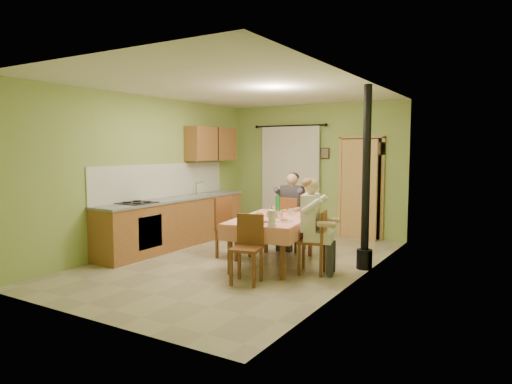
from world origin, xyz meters
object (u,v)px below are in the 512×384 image
Objects in this scene: chair_left at (233,240)px; man_right at (313,215)px; chair_near at (247,262)px; stove_flue at (366,203)px; chair_far at (291,234)px; chair_right at (313,254)px; dining_table at (273,241)px; man_far at (292,202)px.

chair_left is 1.70m from man_right.
stove_flue reaches higher than chair_near.
chair_far is 1.68m from man_right.
chair_left is 0.74× the size of man_right.
man_right reaches higher than chair_far.
chair_left is (-1.59, 0.23, 0.00)m from chair_right.
chair_near is at bearing -126.07° from stove_flue.
man_right is (0.75, -0.17, 0.50)m from dining_table.
man_far is (-0.22, 1.09, 0.50)m from dining_table.
man_far is (0.61, 1.02, 0.59)m from chair_left.
chair_far is at bearing -90.00° from man_far.
stove_flue is (1.15, 1.58, 0.74)m from chair_near.
man_right is 0.50× the size of stove_flue.
stove_flue is at bearing -139.15° from chair_near.
chair_near is at bearing 133.82° from chair_right.
chair_left is at bearing -120.33° from chair_far.
chair_far is (-0.22, 1.07, -0.09)m from dining_table.
chair_near is (0.18, -1.08, -0.09)m from dining_table.
dining_table is 0.92m from man_right.
stove_flue reaches higher than man_right.
chair_left reaches higher than chair_far.
man_far is at bearing 159.26° from stove_flue.
chair_far is 2.19m from chair_near.
chair_right is at bearing -130.37° from stove_flue.
chair_far is at bearing 92.07° from dining_table.
dining_table is 0.84m from chair_left.
dining_table is 0.70× the size of stove_flue.
chair_left is (-1.00, 1.15, 0.00)m from chair_near.
chair_far reaches higher than chair_near.
chair_left is at bearing -61.86° from chair_near.
man_right is (0.57, 0.91, 0.59)m from chair_near.
chair_near is 1.08m from chair_right.
chair_near reaches higher than dining_table.
man_far reaches higher than chair_left.
chair_left is at bearing 68.04° from chair_right.
chair_right is 0.67× the size of man_right.
man_far reaches higher than chair_right.
man_far is at bearing 24.54° from chair_right.
man_far is 1.66m from stove_flue.
dining_table is 2.11× the size of chair_right.
dining_table is at bearing -159.35° from stove_flue.
chair_near is at bearing 43.87° from chair_left.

